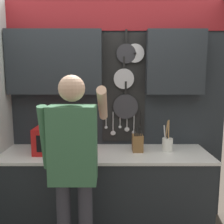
# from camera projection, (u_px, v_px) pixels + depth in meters

# --- Properties ---
(base_cabinet_counter) EXTENTS (2.18, 0.65, 0.89)m
(base_cabinet_counter) POSITION_uv_depth(u_px,v_px,m) (106.00, 192.00, 2.70)
(base_cabinet_counter) COLOR #23282D
(base_cabinet_counter) RESTS_ON ground_plane
(back_wall_unit) EXTENTS (2.75, 0.20, 2.51)m
(back_wall_unit) POSITION_uv_depth(u_px,v_px,m) (105.00, 91.00, 2.83)
(back_wall_unit) COLOR #23282D
(back_wall_unit) RESTS_ON ground_plane
(microwave) EXTENTS (0.47, 0.40, 0.27)m
(microwave) POSITION_uv_depth(u_px,v_px,m) (60.00, 139.00, 2.66)
(microwave) COLOR red
(microwave) RESTS_ON base_cabinet_counter
(knife_block) EXTENTS (0.11, 0.15, 0.26)m
(knife_block) POSITION_uv_depth(u_px,v_px,m) (138.00, 143.00, 2.66)
(knife_block) COLOR brown
(knife_block) RESTS_ON base_cabinet_counter
(utensil_crock) EXTENTS (0.11, 0.11, 0.34)m
(utensil_crock) POSITION_uv_depth(u_px,v_px,m) (168.00, 144.00, 2.66)
(utensil_crock) COLOR white
(utensil_crock) RESTS_ON base_cabinet_counter
(person) EXTENTS (0.54, 0.61, 1.70)m
(person) POSITION_uv_depth(u_px,v_px,m) (74.00, 160.00, 2.03)
(person) COLOR #383842
(person) RESTS_ON ground_plane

